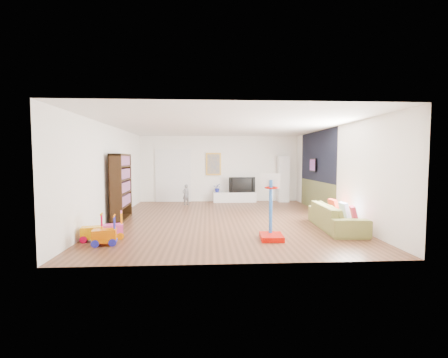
{
  "coord_description": "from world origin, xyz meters",
  "views": [
    {
      "loc": [
        -0.5,
        -8.63,
        1.75
      ],
      "look_at": [
        0.0,
        0.4,
        1.15
      ],
      "focal_mm": 24.0,
      "sensor_mm": 36.0,
      "label": 1
    }
  ],
  "objects": [
    {
      "name": "wall_back",
      "position": [
        0.0,
        3.75,
        1.35
      ],
      "size": [
        6.5,
        0.0,
        2.7
      ],
      "primitive_type": "cube",
      "color": "white",
      "rests_on": "ground"
    },
    {
      "name": "painting_back",
      "position": [
        -0.25,
        3.71,
        1.55
      ],
      "size": [
        0.62,
        0.06,
        0.92
      ],
      "primitive_type": "cube",
      "color": "gold",
      "rests_on": "wall_back"
    },
    {
      "name": "bookshelf",
      "position": [
        -3.0,
        0.12,
        0.95
      ],
      "size": [
        0.4,
        1.32,
        1.9
      ],
      "primitive_type": "cube",
      "rotation": [
        0.0,
        0.0,
        0.05
      ],
      "color": "black",
      "rests_on": "ground"
    },
    {
      "name": "artwork_right",
      "position": [
        3.17,
        1.6,
        1.55
      ],
      "size": [
        0.04,
        0.56,
        0.46
      ],
      "primitive_type": "cube",
      "color": "#7F3F8C",
      "rests_on": "wall_right"
    },
    {
      "name": "tall_cabinet",
      "position": [
        2.61,
        3.48,
        0.94
      ],
      "size": [
        0.45,
        0.45,
        1.88
      ],
      "primitive_type": "cube",
      "rotation": [
        0.0,
        0.0,
        -0.02
      ],
      "color": "silver",
      "rests_on": "ground"
    },
    {
      "name": "sofa",
      "position": [
        2.72,
        -1.37,
        0.31
      ],
      "size": [
        0.96,
        2.15,
        0.61
      ],
      "primitive_type": "imported",
      "rotation": [
        0.0,
        0.0,
        1.51
      ],
      "color": "olive",
      "rests_on": "ground"
    },
    {
      "name": "doorway",
      "position": [
        -1.9,
        3.71,
        1.05
      ],
      "size": [
        1.45,
        0.06,
        2.1
      ],
      "primitive_type": "cube",
      "color": "white",
      "rests_on": "ground"
    },
    {
      "name": "ride_on_orange",
      "position": [
        -2.6,
        -2.52,
        0.3
      ],
      "size": [
        0.5,
        0.37,
        0.61
      ],
      "primitive_type": "cube",
      "rotation": [
        0.0,
        0.0,
        0.2
      ],
      "color": "#DB6400",
      "rests_on": "ground"
    },
    {
      "name": "pillow_center",
      "position": [
        2.92,
        -1.39,
        0.49
      ],
      "size": [
        0.11,
        0.37,
        0.37
      ],
      "primitive_type": "cube",
      "rotation": [
        0.0,
        0.0,
        -0.02
      ],
      "color": "white",
      "rests_on": "sofa"
    },
    {
      "name": "vase_plant",
      "position": [
        -0.09,
        3.5,
        0.58
      ],
      "size": [
        0.39,
        0.36,
        0.36
      ],
      "primitive_type": "imported",
      "rotation": [
        0.0,
        0.0,
        -0.26
      ],
      "color": "navy",
      "rests_on": "media_console"
    },
    {
      "name": "ride_on_pink",
      "position": [
        -2.6,
        -2.02,
        0.3
      ],
      "size": [
        0.51,
        0.4,
        0.6
      ],
      "primitive_type": "cube",
      "rotation": [
        0.0,
        0.0,
        0.3
      ],
      "color": "#FA47B1",
      "rests_on": "ground"
    },
    {
      "name": "ceiling",
      "position": [
        0.0,
        0.0,
        2.7
      ],
      "size": [
        6.5,
        7.5,
        0.0
      ],
      "primitive_type": "cube",
      "color": "white",
      "rests_on": "ground"
    },
    {
      "name": "pillow_right",
      "position": [
        2.92,
        -0.76,
        0.49
      ],
      "size": [
        0.13,
        0.37,
        0.37
      ],
      "primitive_type": "cube",
      "rotation": [
        0.0,
        0.0,
        0.09
      ],
      "color": "red",
      "rests_on": "sofa"
    },
    {
      "name": "ride_on_yellow",
      "position": [
        -2.96,
        -2.2,
        0.29
      ],
      "size": [
        0.49,
        0.35,
        0.59
      ],
      "primitive_type": "cube",
      "rotation": [
        0.0,
        0.0,
        0.19
      ],
      "color": "#E79700",
      "rests_on": "ground"
    },
    {
      "name": "media_console",
      "position": [
        0.6,
        3.48,
        0.2
      ],
      "size": [
        1.74,
        0.45,
        0.4
      ],
      "primitive_type": "cube",
      "rotation": [
        0.0,
        0.0,
        0.01
      ],
      "color": "white",
      "rests_on": "ground"
    },
    {
      "name": "tv",
      "position": [
        0.88,
        3.47,
        0.72
      ],
      "size": [
        1.09,
        0.28,
        0.62
      ],
      "primitive_type": "imported",
      "rotation": [
        0.0,
        0.0,
        0.12
      ],
      "color": "black",
      "rests_on": "media_console"
    },
    {
      "name": "navy_accent",
      "position": [
        3.23,
        1.4,
        1.85
      ],
      "size": [
        0.01,
        3.2,
        1.7
      ],
      "primitive_type": "cube",
      "color": "black",
      "rests_on": "wall_right"
    },
    {
      "name": "wall_front",
      "position": [
        0.0,
        -3.75,
        1.35
      ],
      "size": [
        6.5,
        0.0,
        2.7
      ],
      "primitive_type": "cube",
      "color": "white",
      "rests_on": "ground"
    },
    {
      "name": "wall_left",
      "position": [
        -3.25,
        0.0,
        1.35
      ],
      "size": [
        0.0,
        7.5,
        2.7
      ],
      "primitive_type": "cube",
      "color": "white",
      "rests_on": "ground"
    },
    {
      "name": "child",
      "position": [
        -1.32,
        2.78,
        0.4
      ],
      "size": [
        0.35,
        0.32,
        0.79
      ],
      "primitive_type": "imported",
      "rotation": [
        0.0,
        0.0,
        3.77
      ],
      "color": "slate",
      "rests_on": "ground"
    },
    {
      "name": "wall_right",
      "position": [
        3.25,
        0.0,
        1.35
      ],
      "size": [
        0.0,
        7.5,
        2.7
      ],
      "primitive_type": "cube",
      "color": "white",
      "rests_on": "ground"
    },
    {
      "name": "floor",
      "position": [
        0.0,
        0.0,
        0.0
      ],
      "size": [
        6.5,
        7.5,
        0.0
      ],
      "primitive_type": "cube",
      "color": "brown",
      "rests_on": "ground"
    },
    {
      "name": "basketball_hoop",
      "position": [
        0.89,
        -2.25,
        0.72
      ],
      "size": [
        0.54,
        0.64,
        1.44
      ],
      "primitive_type": "cube",
      "rotation": [
        0.0,
        0.0,
        -0.07
      ],
      "color": "#B60800",
      "rests_on": "ground"
    },
    {
      "name": "pillow_left",
      "position": [
        2.89,
        -1.95,
        0.49
      ],
      "size": [
        0.2,
        0.37,
        0.35
      ],
      "primitive_type": "cube",
      "rotation": [
        0.0,
        0.0,
        -0.31
      ],
      "color": "#B62943",
      "rests_on": "sofa"
    },
    {
      "name": "olive_wainscot",
      "position": [
        3.23,
        1.4,
        0.5
      ],
      "size": [
        0.01,
        3.2,
        1.0
      ],
      "primitive_type": "cube",
      "color": "brown",
      "rests_on": "wall_right"
    }
  ]
}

